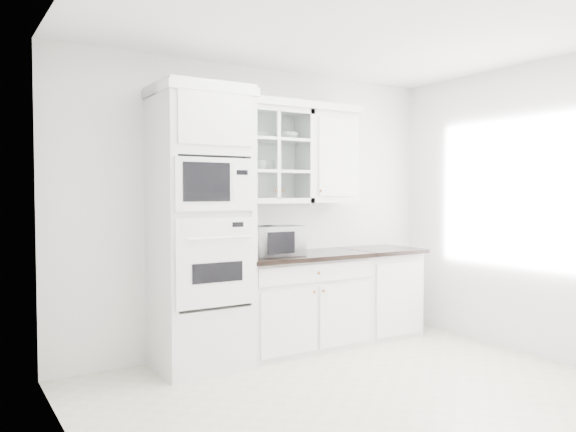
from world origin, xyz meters
TOP-DOWN VIEW (x-y plane):
  - ground at (0.00, 0.00)m, footprint 4.00×3.50m
  - room_shell at (0.00, 0.43)m, footprint 4.00×3.50m
  - oven_column at (-0.75, 1.42)m, footprint 0.76×0.68m
  - base_cabinet_run at (0.28, 1.45)m, footprint 1.32×0.67m
  - extra_base_cabinet at (1.28, 1.45)m, footprint 0.72×0.67m
  - upper_cabinet_glass at (0.03, 1.58)m, footprint 0.80×0.33m
  - upper_cabinet_solid at (0.71, 1.58)m, footprint 0.55×0.33m
  - crown_molding at (-0.07, 1.56)m, footprint 2.14×0.38m
  - countertop_microwave at (-0.01, 1.42)m, footprint 0.51×0.44m
  - bowl_a at (-0.12, 1.59)m, footprint 0.24×0.24m
  - bowl_b at (0.23, 1.60)m, footprint 0.25×0.25m
  - cup_a at (-0.08, 1.57)m, footprint 0.14×0.14m
  - cup_b at (0.10, 1.57)m, footprint 0.12×0.12m

SIDE VIEW (x-z plane):
  - ground at x=0.00m, z-range 0.00..0.01m
  - base_cabinet_run at x=0.28m, z-range 0.00..0.92m
  - extra_base_cabinet at x=1.28m, z-range 0.00..0.92m
  - countertop_microwave at x=-0.01m, z-range 0.92..1.20m
  - oven_column at x=-0.75m, z-range 0.00..2.40m
  - cup_a at x=-0.08m, z-range 1.71..1.80m
  - cup_b at x=0.10m, z-range 1.71..1.81m
  - room_shell at x=0.00m, z-range 0.43..3.13m
  - upper_cabinet_glass at x=0.03m, z-range 1.40..2.30m
  - upper_cabinet_solid at x=0.71m, z-range 1.40..2.30m
  - bowl_a at x=-0.12m, z-range 2.01..2.06m
  - bowl_b at x=0.23m, z-range 2.01..2.08m
  - crown_molding at x=-0.07m, z-range 2.30..2.37m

